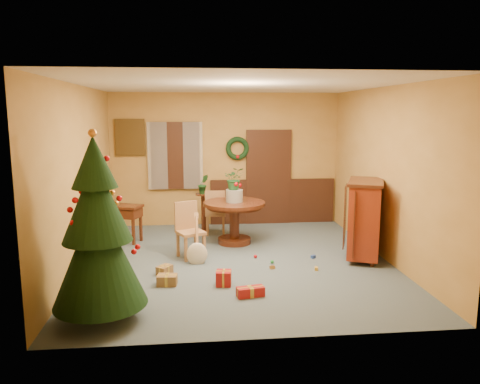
{
  "coord_description": "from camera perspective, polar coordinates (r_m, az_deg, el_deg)",
  "views": [
    {
      "loc": [
        -0.74,
        -7.51,
        2.46
      ],
      "look_at": [
        0.07,
        0.4,
        1.12
      ],
      "focal_mm": 35.0,
      "sensor_mm": 36.0,
      "label": 1
    }
  ],
  "objects": [
    {
      "name": "chair_near",
      "position": [
        8.12,
        -6.26,
        -4.34
      ],
      "size": [
        0.55,
        0.55,
        0.96
      ],
      "color": "brown",
      "rests_on": "floor"
    },
    {
      "name": "christmas_tree",
      "position": [
        5.73,
        -16.98,
        -4.73
      ],
      "size": [
        1.11,
        1.11,
        2.29
      ],
      "color": "#382111",
      "rests_on": "floor"
    },
    {
      "name": "toy_b",
      "position": [
        7.85,
        3.94,
        -8.47
      ],
      "size": [
        0.06,
        0.06,
        0.06
      ],
      "primitive_type": "sphere",
      "color": "#238333",
      "rests_on": "floor"
    },
    {
      "name": "stand_plant",
      "position": [
        9.61,
        -4.5,
        0.98
      ],
      "size": [
        0.26,
        0.23,
        0.4
      ],
      "primitive_type": "imported",
      "rotation": [
        0.0,
        0.0,
        0.28
      ],
      "color": "#19471E",
      "rests_on": "plant_stand"
    },
    {
      "name": "gift_c",
      "position": [
        7.44,
        -9.18,
        -9.34
      ],
      "size": [
        0.27,
        0.29,
        0.13
      ],
      "color": "brown",
      "rests_on": "floor"
    },
    {
      "name": "guitar",
      "position": [
        7.74,
        -5.29,
        -5.86
      ],
      "size": [
        0.41,
        0.56,
        0.79
      ],
      "primitive_type": null,
      "rotation": [
        -0.49,
        0.0,
        -0.13
      ],
      "color": "beige",
      "rests_on": "floor"
    },
    {
      "name": "chair_far",
      "position": [
        9.5,
        -3.03,
        -2.32
      ],
      "size": [
        0.43,
        0.43,
        0.94
      ],
      "color": "brown",
      "rests_on": "floor"
    },
    {
      "name": "gift_a",
      "position": [
        6.97,
        -8.87,
        -10.55
      ],
      "size": [
        0.3,
        0.23,
        0.15
      ],
      "color": "brown",
      "rests_on": "floor"
    },
    {
      "name": "room_envelope",
      "position": [
        10.35,
        -0.58,
        2.13
      ],
      "size": [
        5.5,
        5.5,
        5.5
      ],
      "color": "#35414D",
      "rests_on": "ground"
    },
    {
      "name": "gift_b",
      "position": [
        6.87,
        -2.0,
        -10.44
      ],
      "size": [
        0.24,
        0.24,
        0.22
      ],
      "color": "maroon",
      "rests_on": "floor"
    },
    {
      "name": "writing_desk",
      "position": [
        9.29,
        -14.35,
        -2.61
      ],
      "size": [
        0.91,
        0.68,
        0.72
      ],
      "color": "black",
      "rests_on": "floor"
    },
    {
      "name": "sideboard",
      "position": [
        8.19,
        14.95,
        -2.98
      ],
      "size": [
        0.91,
        1.18,
        1.35
      ],
      "color": "#5B170A",
      "rests_on": "floor"
    },
    {
      "name": "toy_e",
      "position": [
        7.59,
        3.95,
        -9.15
      ],
      "size": [
        0.09,
        0.07,
        0.05
      ],
      "primitive_type": "cube",
      "rotation": [
        0.0,
        0.0,
        0.22
      ],
      "color": "#C97E2F",
      "rests_on": "floor"
    },
    {
      "name": "urn",
      "position": [
        8.81,
        -0.7,
        -0.46
      ],
      "size": [
        0.32,
        0.32,
        0.23
      ],
      "primitive_type": "cylinder",
      "color": "slate",
      "rests_on": "dining_table"
    },
    {
      "name": "toy_d",
      "position": [
        8.11,
        1.88,
        -7.85
      ],
      "size": [
        0.06,
        0.06,
        0.06
      ],
      "primitive_type": "sphere",
      "color": "red",
      "rests_on": "floor"
    },
    {
      "name": "gift_d",
      "position": [
        6.49,
        1.28,
        -12.05
      ],
      "size": [
        0.39,
        0.22,
        0.13
      ],
      "color": "maroon",
      "rests_on": "floor"
    },
    {
      "name": "centerpiece_plant",
      "position": [
        8.76,
        -0.7,
        1.65
      ],
      "size": [
        0.38,
        0.33,
        0.42
      ],
      "primitive_type": "imported",
      "color": "#1E4C23",
      "rests_on": "urn"
    },
    {
      "name": "toy_c",
      "position": [
        7.61,
        9.28,
        -9.2
      ],
      "size": [
        0.07,
        0.09,
        0.05
      ],
      "primitive_type": "cube",
      "rotation": [
        0.0,
        0.0,
        1.36
      ],
      "color": "gold",
      "rests_on": "floor"
    },
    {
      "name": "toy_a",
      "position": [
        8.2,
        8.9,
        -7.8
      ],
      "size": [
        0.09,
        0.09,
        0.05
      ],
      "primitive_type": "cube",
      "rotation": [
        0.0,
        0.0,
        0.62
      ],
      "color": "#214093",
      "rests_on": "floor"
    },
    {
      "name": "plant_stand",
      "position": [
        9.7,
        -4.46,
        -2.01
      ],
      "size": [
        0.32,
        0.32,
        0.83
      ],
      "color": "black",
      "rests_on": "floor"
    },
    {
      "name": "dining_table",
      "position": [
        8.88,
        -0.69,
        -2.74
      ],
      "size": [
        1.17,
        1.17,
        0.81
      ],
      "color": "black",
      "rests_on": "floor"
    }
  ]
}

